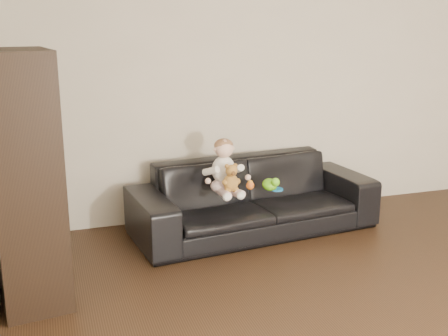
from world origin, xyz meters
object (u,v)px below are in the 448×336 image
object	(u,v)px
sofa	(254,197)
teddy_bear	(231,178)
toy_blue_disc	(277,189)
toy_green	(270,185)
cabinet	(25,182)
toy_rattle	(250,186)
baby	(224,170)

from	to	relation	value
sofa	teddy_bear	distance (m)	0.48
teddy_bear	toy_blue_disc	size ratio (longest dim) A/B	2.26
sofa	toy_green	world-z (taller)	sofa
sofa	toy_green	distance (m)	0.24
toy_green	sofa	bearing A→B (deg)	116.70
sofa	cabinet	distance (m)	2.11
cabinet	toy_blue_disc	bearing A→B (deg)	7.65
sofa	toy_green	xyz separation A→B (m)	(0.08, -0.17, 0.15)
toy_rattle	toy_blue_disc	bearing A→B (deg)	-21.74
cabinet	teddy_bear	size ratio (longest dim) A/B	7.06
teddy_bear	toy_blue_disc	distance (m)	0.49
cabinet	toy_rattle	xyz separation A→B (m)	(1.82, 0.69, -0.39)
toy_rattle	teddy_bear	bearing A→B (deg)	-143.93
toy_blue_disc	teddy_bear	bearing A→B (deg)	-169.51
teddy_bear	cabinet	bearing A→B (deg)	-170.88
toy_green	teddy_bear	bearing A→B (deg)	-165.98
toy_rattle	toy_blue_disc	world-z (taller)	toy_rattle
sofa	teddy_bear	xyz separation A→B (m)	(-0.31, -0.26, 0.27)
teddy_bear	toy_green	world-z (taller)	teddy_bear
toy_blue_disc	sofa	bearing A→B (deg)	129.70
baby	teddy_bear	bearing A→B (deg)	-95.84
toy_blue_disc	cabinet	bearing A→B (deg)	-163.59
sofa	teddy_bear	bearing A→B (deg)	-145.55
baby	teddy_bear	xyz separation A→B (m)	(0.01, -0.14, -0.04)
cabinet	toy_green	xyz separation A→B (m)	(1.97, 0.61, -0.37)
cabinet	toy_rattle	distance (m)	1.98
baby	toy_blue_disc	xyz separation A→B (m)	(0.46, -0.06, -0.20)
teddy_bear	toy_rattle	bearing A→B (deg)	27.15
cabinet	toy_green	world-z (taller)	cabinet
cabinet	toy_rattle	world-z (taller)	cabinet
sofa	toy_blue_disc	world-z (taller)	sofa
toy_rattle	toy_blue_disc	xyz separation A→B (m)	(0.22, -0.09, -0.03)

